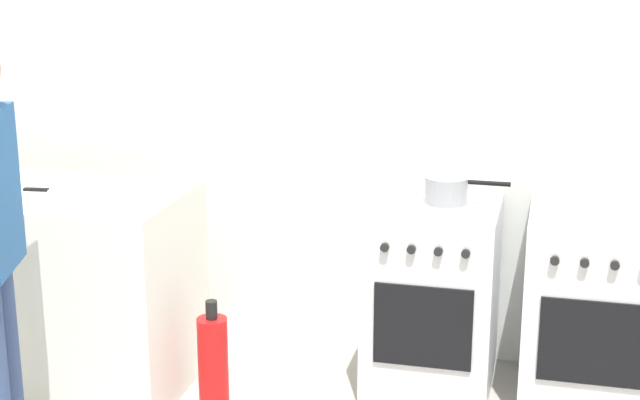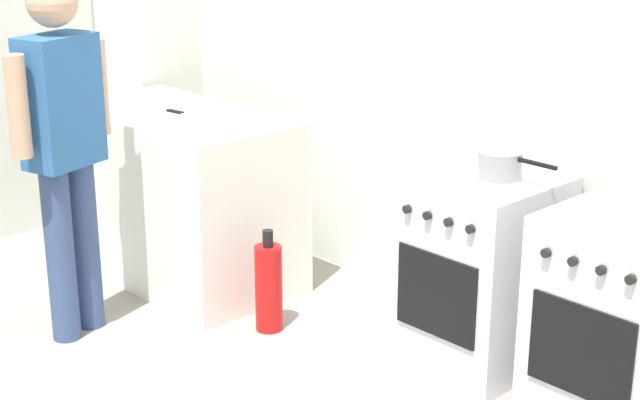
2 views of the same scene
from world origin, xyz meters
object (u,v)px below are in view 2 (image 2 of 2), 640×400
at_px(oven_right, 624,320).
at_px(person, 62,125).
at_px(pot, 500,164).
at_px(fire_extinguisher, 269,287).
at_px(larder_cabinet, 149,58).
at_px(knife_utility, 97,103).
at_px(knife_paring, 179,113).
at_px(oven_left, 482,270).

relative_size(oven_right, person, 0.51).
bearing_deg(pot, oven_right, -2.70).
height_order(fire_extinguisher, larder_cabinet, larder_cabinet).
bearing_deg(larder_cabinet, pot, -1.52).
xyz_separation_m(oven_right, knife_utility, (-2.85, -0.57, 0.48)).
distance_m(knife_paring, knife_utility, 0.52).
xyz_separation_m(oven_right, person, (-2.16, -1.15, 0.58)).
bearing_deg(oven_right, knife_paring, -170.82).
relative_size(oven_left, knife_utility, 3.52).
bearing_deg(fire_extinguisher, oven_left, 28.78).
distance_m(pot, knife_paring, 1.76).
height_order(oven_right, fire_extinguisher, oven_right).
relative_size(person, larder_cabinet, 0.84).
bearing_deg(knife_paring, oven_right, 9.18).
xyz_separation_m(knife_utility, larder_cabinet, (-0.49, 0.67, 0.10)).
distance_m(knife_paring, person, 0.80).
height_order(knife_utility, larder_cabinet, larder_cabinet).
relative_size(oven_left, pot, 2.31).
bearing_deg(oven_right, oven_left, -180.00).
height_order(person, fire_extinguisher, person).
bearing_deg(oven_right, pot, 177.30).
xyz_separation_m(oven_right, knife_paring, (-2.36, -0.38, 0.48)).
bearing_deg(knife_utility, fire_extinguisher, 3.95).
bearing_deg(knife_utility, oven_left, 14.72).
xyz_separation_m(oven_left, person, (-1.47, -1.15, 0.58)).
relative_size(oven_right, pot, 2.31).
height_order(knife_paring, person, person).
height_order(knife_paring, knife_utility, same).
relative_size(knife_paring, larder_cabinet, 0.11).
distance_m(oven_left, larder_cabinet, 2.71).
xyz_separation_m(oven_left, knife_utility, (-2.16, -0.57, 0.48)).
height_order(oven_left, oven_right, same).
relative_size(oven_right, larder_cabinet, 0.42).
height_order(oven_right, knife_paring, knife_paring).
bearing_deg(fire_extinguisher, pot, 29.10).
bearing_deg(fire_extinguisher, person, -131.80).
height_order(oven_left, pot, pot).
height_order(oven_left, larder_cabinet, larder_cabinet).
distance_m(pot, knife_utility, 2.28).
distance_m(person, fire_extinguisher, 1.20).
bearing_deg(pot, oven_left, -144.86).
bearing_deg(person, knife_utility, 139.72).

